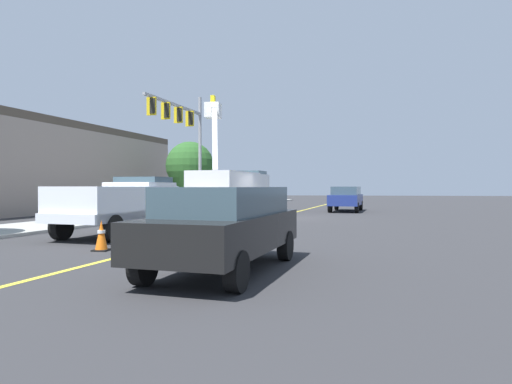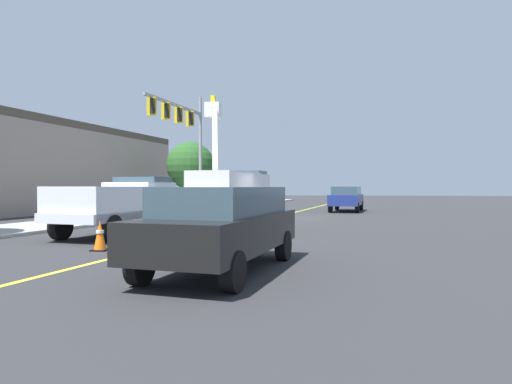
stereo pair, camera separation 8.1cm
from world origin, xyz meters
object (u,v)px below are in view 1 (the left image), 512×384
Objects in this scene: utility_bucket_truck at (232,188)px; service_pickup_truck at (121,203)px; passing_minivan at (346,197)px; traffic_cone_leading at (101,236)px; traffic_signal_mast at (184,128)px; trailing_sedan at (225,223)px; traffic_cone_mid_front at (277,206)px.

service_pickup_truck is at bearing 170.14° from utility_bucket_truck.
passing_minivan is 6.19× the size of traffic_cone_leading.
utility_bucket_truck is 8.66m from passing_minivan.
traffic_signal_mast is at bearing 6.97° from service_pickup_truck.
trailing_sedan is 6.19× the size of traffic_cone_leading.
utility_bucket_truck is 1.68× the size of passing_minivan.
service_pickup_truck is at bearing 163.37° from traffic_cone_mid_front.
passing_minivan is 5.88× the size of traffic_cone_mid_front.
passing_minivan reaches higher than traffic_cone_leading.
utility_bucket_truck is at bearing -9.86° from service_pickup_truck.
service_pickup_truck is (-10.93, 1.90, -0.50)m from utility_bucket_truck.
traffic_cone_leading is 17.34m from traffic_signal_mast.
utility_bucket_truck is at bearing -117.17° from traffic_signal_mast.
traffic_cone_leading is 0.95× the size of traffic_cone_mid_front.
service_pickup_truck reaches higher than trailing_sedan.
traffic_cone_leading is 18.17m from traffic_cone_mid_front.
utility_bucket_truck is at bearing 10.21° from trailing_sedan.
traffic_cone_leading is (2.27, 3.80, -0.57)m from trailing_sedan.
traffic_cone_leading is (-14.60, 0.76, -1.22)m from utility_bucket_truck.
passing_minivan is (5.15, -6.93, -0.65)m from utility_bucket_truck.
utility_bucket_truck is at bearing 126.64° from passing_minivan.
service_pickup_truck is 18.35m from passing_minivan.
passing_minivan is 22.37m from trailing_sedan.
service_pickup_truck is at bearing -173.03° from traffic_signal_mast.
traffic_signal_mast is (1.77, 3.45, 3.81)m from utility_bucket_truck.
traffic_signal_mast reaches higher than trailing_sedan.
utility_bucket_truck is 10.42× the size of traffic_cone_leading.
utility_bucket_truck reaches higher than service_pickup_truck.
traffic_cone_mid_front is at bearing 112.02° from passing_minivan.
traffic_cone_mid_front is at bearing -9.86° from traffic_cone_leading.
trailing_sedan is 4.47m from traffic_cone_leading.
traffic_cone_mid_front is 0.11× the size of traffic_signal_mast.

